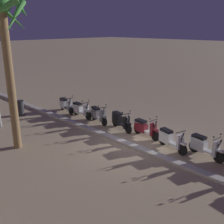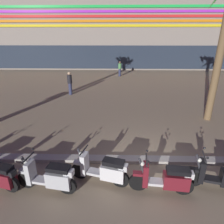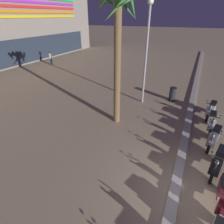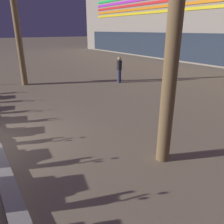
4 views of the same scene
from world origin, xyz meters
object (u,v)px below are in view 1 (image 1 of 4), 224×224
(scooter_maroon_mid_rear, at_px, (145,128))
(scooter_grey_tail_end, at_px, (98,115))
(scooter_black_mid_centre, at_px, (120,121))
(litter_bin, at_px, (20,108))
(scooter_silver_gap_after_mid, at_px, (66,105))
(scooter_white_second_in_line, at_px, (170,139))
(palm_tree_near_sign, at_px, (5,37))
(scooter_silver_lead_nearest, at_px, (204,146))
(scooter_silver_far_back, at_px, (80,110))

(scooter_maroon_mid_rear, bearing_deg, scooter_grey_tail_end, 3.59)
(scooter_black_mid_centre, bearing_deg, litter_bin, 23.49)
(scooter_grey_tail_end, xyz_separation_m, scooter_silver_gap_after_mid, (3.02, 0.10, -0.00))
(scooter_black_mid_centre, xyz_separation_m, scooter_silver_gap_after_mid, (4.70, 0.20, -0.02))
(scooter_white_second_in_line, relative_size, palm_tree_near_sign, 0.27)
(scooter_white_second_in_line, relative_size, litter_bin, 1.84)
(scooter_silver_lead_nearest, distance_m, scooter_silver_far_back, 7.91)
(scooter_white_second_in_line, height_order, palm_tree_near_sign, palm_tree_near_sign)
(scooter_grey_tail_end, relative_size, litter_bin, 1.79)
(scooter_white_second_in_line, xyz_separation_m, litter_bin, (9.40, 2.43, 0.03))
(scooter_maroon_mid_rear, relative_size, palm_tree_near_sign, 0.26)
(scooter_silver_lead_nearest, height_order, scooter_silver_gap_after_mid, same)
(scooter_grey_tail_end, bearing_deg, scooter_black_mid_centre, -176.55)
(scooter_silver_lead_nearest, bearing_deg, scooter_grey_tail_end, 2.10)
(scooter_silver_gap_after_mid, bearing_deg, palm_tree_near_sign, 120.81)
(scooter_silver_lead_nearest, relative_size, palm_tree_near_sign, 0.26)
(scooter_black_mid_centre, bearing_deg, scooter_grey_tail_end, 3.45)
(scooter_white_second_in_line, xyz_separation_m, scooter_black_mid_centre, (3.30, -0.22, 0.02))
(scooter_grey_tail_end, bearing_deg, scooter_maroon_mid_rear, -176.41)
(scooter_white_second_in_line, relative_size, scooter_silver_far_back, 0.99)
(scooter_maroon_mid_rear, xyz_separation_m, scooter_silver_far_back, (4.76, 0.30, 0.01))
(scooter_maroon_mid_rear, bearing_deg, scooter_silver_far_back, 3.60)
(palm_tree_near_sign, bearing_deg, scooter_silver_far_back, -74.41)
(scooter_white_second_in_line, bearing_deg, litter_bin, 14.52)
(scooter_silver_lead_nearest, distance_m, scooter_maroon_mid_rear, 3.15)
(scooter_white_second_in_line, bearing_deg, scooter_black_mid_centre, -3.74)
(palm_tree_near_sign, distance_m, litter_bin, 6.64)
(scooter_maroon_mid_rear, relative_size, scooter_grey_tail_end, 1.03)
(scooter_silver_gap_after_mid, xyz_separation_m, litter_bin, (1.39, 2.45, 0.04))
(scooter_silver_far_back, xyz_separation_m, scooter_silver_gap_after_mid, (1.54, 0.00, -0.01))
(scooter_black_mid_centre, distance_m, palm_tree_near_sign, 6.99)
(scooter_black_mid_centre, bearing_deg, scooter_silver_far_back, 3.52)
(scooter_silver_far_back, height_order, palm_tree_near_sign, palm_tree_near_sign)
(scooter_silver_lead_nearest, bearing_deg, scooter_silver_far_back, 2.38)
(scooter_white_second_in_line, relative_size, scooter_black_mid_centre, 1.01)
(scooter_maroon_mid_rear, relative_size, scooter_black_mid_centre, 1.00)
(litter_bin, bearing_deg, scooter_black_mid_centre, -156.51)
(scooter_silver_lead_nearest, xyz_separation_m, litter_bin, (10.84, 2.78, 0.02))
(litter_bin, bearing_deg, scooter_grey_tail_end, -150.00)
(scooter_silver_lead_nearest, height_order, scooter_white_second_in_line, scooter_silver_lead_nearest)
(scooter_maroon_mid_rear, relative_size, scooter_silver_gap_after_mid, 0.98)
(scooter_silver_lead_nearest, relative_size, scooter_maroon_mid_rear, 1.00)
(scooter_white_second_in_line, xyz_separation_m, scooter_maroon_mid_rear, (1.71, -0.32, -0.01))
(litter_bin, bearing_deg, scooter_maroon_mid_rear, -160.30)
(scooter_black_mid_centre, bearing_deg, palm_tree_near_sign, 70.32)
(scooter_white_second_in_line, bearing_deg, scooter_maroon_mid_rear, -10.61)
(scooter_silver_lead_nearest, relative_size, scooter_white_second_in_line, 1.00)
(scooter_black_mid_centre, xyz_separation_m, scooter_silver_far_back, (3.16, 0.19, -0.01))
(scooter_grey_tail_end, height_order, scooter_silver_gap_after_mid, same)
(scooter_maroon_mid_rear, relative_size, litter_bin, 1.83)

